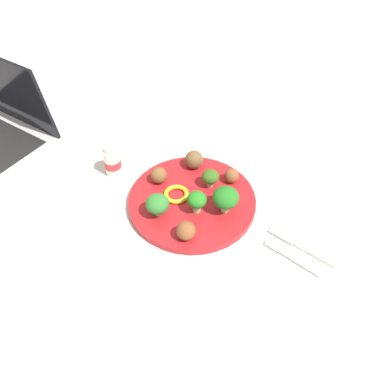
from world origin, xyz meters
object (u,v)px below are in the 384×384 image
at_px(broccoli_floret_front_left, 157,204).
at_px(meatball_near_rim, 160,174).
at_px(meatball_back_right, 231,176).
at_px(meatball_far_rim, 194,160).
at_px(napkin, 297,253).
at_px(broccoli_floret_front_right, 226,198).
at_px(broccoli_floret_near_rim, 210,177).
at_px(meatball_center, 186,231).
at_px(yogurt_bottle, 112,162).
at_px(broccoli_floret_center, 197,200).
at_px(knife, 299,245).
at_px(plate, 192,201).
at_px(pepper_ring_mid_right, 176,194).
at_px(fork, 289,255).

relative_size(broccoli_floret_front_left, meatball_near_rim, 1.40).
distance_m(broccoli_floret_front_left, meatball_back_right, 0.19).
relative_size(meatball_far_rim, napkin, 0.25).
distance_m(broccoli_floret_front_right, meatball_back_right, 0.09).
distance_m(broccoli_floret_near_rim, broccoli_floret_front_right, 0.08).
relative_size(meatball_center, meatball_far_rim, 0.91).
relative_size(meatball_center, napkin, 0.23).
relative_size(broccoli_floret_front_left, meatball_far_rim, 1.21).
relative_size(broccoli_floret_front_right, yogurt_bottle, 0.80).
distance_m(broccoli_floret_center, meatball_far_rim, 0.14).
height_order(broccoli_floret_center, meatball_far_rim, broccoli_floret_center).
relative_size(broccoli_floret_center, meatball_center, 1.28).
xyz_separation_m(napkin, knife, (0.01, -0.02, 0.00)).
relative_size(plate, knife, 1.92).
xyz_separation_m(broccoli_floret_near_rim, broccoli_floret_center, (-0.02, 0.08, 0.01)).
bearing_deg(meatball_near_rim, pepper_ring_mid_right, 163.77).
bearing_deg(broccoli_floret_near_rim, broccoli_floret_center, 103.96).
distance_m(broccoli_floret_near_rim, meatball_back_right, 0.05).
bearing_deg(knife, broccoli_floret_front_right, 5.73).
xyz_separation_m(plate, knife, (-0.24, -0.03, -0.00)).
bearing_deg(broccoli_floret_near_rim, meatball_near_rim, 27.61).
xyz_separation_m(broccoli_floret_near_rim, yogurt_bottle, (0.22, 0.08, -0.01)).
bearing_deg(broccoli_floret_front_left, knife, -158.45).
xyz_separation_m(broccoli_floret_front_left, meatball_near_rim, (0.06, -0.08, -0.01)).
distance_m(meatball_back_right, meatball_far_rim, 0.10).
relative_size(meatball_center, pepper_ring_mid_right, 0.70).
distance_m(broccoli_floret_front_right, broccoli_floret_front_left, 0.14).
bearing_deg(broccoli_floret_front_right, knife, -174.27).
bearing_deg(pepper_ring_mid_right, fork, -178.46).
height_order(broccoli_floret_front_left, meatball_center, broccoli_floret_front_left).
distance_m(pepper_ring_mid_right, fork, 0.27).
relative_size(broccoli_floret_near_rim, knife, 0.29).
xyz_separation_m(plate, pepper_ring_mid_right, (0.03, 0.01, 0.01)).
distance_m(broccoli_floret_center, meatball_back_right, 0.12).
relative_size(broccoli_floret_near_rim, broccoli_floret_center, 0.84).
height_order(knife, yogurt_bottle, yogurt_bottle).
distance_m(plate, meatball_far_rim, 0.11).
height_order(pepper_ring_mid_right, yogurt_bottle, yogurt_bottle).
relative_size(broccoli_floret_center, fork, 0.42).
bearing_deg(meatball_near_rim, napkin, -178.80).
bearing_deg(yogurt_bottle, meatball_far_rim, -142.88).
bearing_deg(broccoli_floret_front_left, pepper_ring_mid_right, -88.09).
height_order(broccoli_floret_center, napkin, broccoli_floret_center).
xyz_separation_m(broccoli_floret_center, broccoli_floret_front_left, (0.06, 0.06, 0.00)).
xyz_separation_m(broccoli_floret_center, meatball_far_rim, (0.09, -0.11, -0.01)).
bearing_deg(broccoli_floret_front_right, meatball_back_right, -66.63).
bearing_deg(napkin, yogurt_bottle, 4.81).
bearing_deg(meatball_far_rim, napkin, 165.88).
relative_size(meatball_center, knife, 0.27).
bearing_deg(meatball_far_rim, knife, 168.96).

